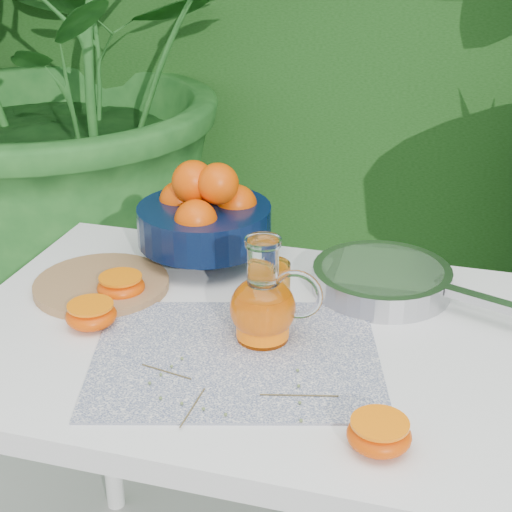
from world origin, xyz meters
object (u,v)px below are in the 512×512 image
(cutting_board, at_px, (102,285))
(juice_pitcher, at_px, (264,305))
(white_table, at_px, (253,373))
(saute_pan, at_px, (384,279))
(fruit_bowl, at_px, (205,215))

(cutting_board, xyz_separation_m, juice_pitcher, (0.34, -0.09, 0.06))
(white_table, height_order, juice_pitcher, juice_pitcher)
(cutting_board, relative_size, saute_pan, 0.54)
(white_table, bearing_deg, saute_pan, 47.29)
(white_table, height_order, fruit_bowl, fruit_bowl)
(juice_pitcher, bearing_deg, fruit_bowl, 125.81)
(white_table, distance_m, fruit_bowl, 0.35)
(cutting_board, relative_size, juice_pitcher, 1.40)
(juice_pitcher, bearing_deg, cutting_board, 164.45)
(white_table, distance_m, saute_pan, 0.30)
(juice_pitcher, bearing_deg, white_table, 140.16)
(saute_pan, bearing_deg, juice_pitcher, -126.02)
(cutting_board, xyz_separation_m, fruit_bowl, (0.14, 0.17, 0.09))
(white_table, height_order, saute_pan, saute_pan)
(juice_pitcher, xyz_separation_m, saute_pan, (0.16, 0.23, -0.04))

